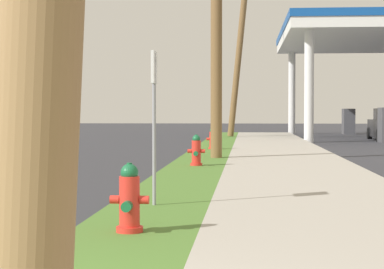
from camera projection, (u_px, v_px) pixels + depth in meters
fire_hydrant_nearest at (129, 202)px, 7.42m from camera, size 0.42×0.38×0.74m
fire_hydrant_second at (196, 152)px, 16.62m from camera, size 0.42×0.38×0.74m
fire_hydrant_third at (213, 140)px, 23.98m from camera, size 0.42×0.37×0.74m
utility_pole_background at (240, 46)px, 35.99m from camera, size 1.81×0.69×9.19m
street_sign_post at (154, 95)px, 9.54m from camera, size 0.05×0.36×2.12m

